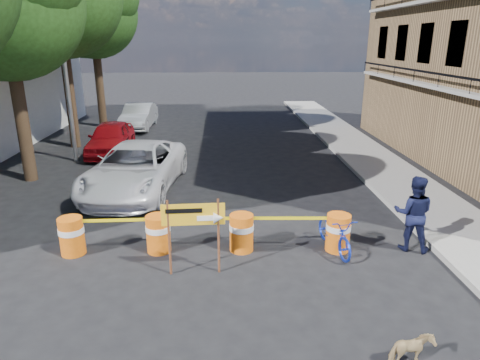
{
  "coord_description": "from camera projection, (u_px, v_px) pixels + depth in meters",
  "views": [
    {
      "loc": [
        0.04,
        -7.89,
        4.78
      ],
      "look_at": [
        0.51,
        2.69,
        1.3
      ],
      "focal_mm": 32.0,
      "sensor_mm": 36.0,
      "label": 1
    }
  ],
  "objects": [
    {
      "name": "ground",
      "position": [
        222.0,
        279.0,
        8.97
      ],
      "size": [
        120.0,
        120.0,
        0.0
      ],
      "primitive_type": "plane",
      "color": "black",
      "rests_on": "ground"
    },
    {
      "name": "sidewalk_east",
      "position": [
        399.0,
        182.0,
        14.9
      ],
      "size": [
        2.4,
        40.0,
        0.15
      ],
      "primitive_type": "cube",
      "color": "gray",
      "rests_on": "ground"
    },
    {
      "name": "tree_far",
      "position": [
        93.0,
        12.0,
        22.89
      ],
      "size": [
        5.04,
        4.8,
        8.84
      ],
      "color": "#332316",
      "rests_on": "ground"
    },
    {
      "name": "streetlamp",
      "position": [
        65.0,
        51.0,
        16.38
      ],
      "size": [
        1.25,
        0.18,
        8.0
      ],
      "color": "gray",
      "rests_on": "ground"
    },
    {
      "name": "barrel_far_left",
      "position": [
        72.0,
        235.0,
        9.9
      ],
      "size": [
        0.58,
        0.58,
        0.9
      ],
      "color": "orange",
      "rests_on": "ground"
    },
    {
      "name": "barrel_mid_left",
      "position": [
        158.0,
        233.0,
        10.02
      ],
      "size": [
        0.58,
        0.58,
        0.9
      ],
      "color": "orange",
      "rests_on": "ground"
    },
    {
      "name": "barrel_mid_right",
      "position": [
        241.0,
        232.0,
        10.07
      ],
      "size": [
        0.58,
        0.58,
        0.9
      ],
      "color": "orange",
      "rests_on": "ground"
    },
    {
      "name": "barrel_far_right",
      "position": [
        338.0,
        232.0,
        10.07
      ],
      "size": [
        0.58,
        0.58,
        0.9
      ],
      "color": "orange",
      "rests_on": "ground"
    },
    {
      "name": "detour_sign",
      "position": [
        201.0,
        220.0,
        8.83
      ],
      "size": [
        1.31,
        0.25,
        1.69
      ],
      "rotation": [
        0.0,
        0.0,
        0.04
      ],
      "color": "#592D19",
      "rests_on": "ground"
    },
    {
      "name": "pedestrian",
      "position": [
        413.0,
        213.0,
        9.99
      ],
      "size": [
        1.08,
        0.97,
        1.83
      ],
      "primitive_type": "imported",
      "rotation": [
        0.0,
        0.0,
        2.77
      ],
      "color": "black",
      "rests_on": "ground"
    },
    {
      "name": "bicycle",
      "position": [
        336.0,
        216.0,
        9.95
      ],
      "size": [
        0.76,
        1.0,
        1.74
      ],
      "primitive_type": "imported",
      "rotation": [
        0.0,
        0.0,
        0.18
      ],
      "color": "#162EB9",
      "rests_on": "ground"
    },
    {
      "name": "dog",
      "position": [
        411.0,
        351.0,
        6.49
      ],
      "size": [
        0.72,
        0.46,
        0.57
      ],
      "primitive_type": "imported",
      "rotation": [
        0.0,
        0.0,
        1.82
      ],
      "color": "tan",
      "rests_on": "ground"
    },
    {
      "name": "suv_white",
      "position": [
        135.0,
        168.0,
        13.99
      ],
      "size": [
        3.12,
        5.77,
        1.54
      ],
      "primitive_type": "imported",
      "rotation": [
        0.0,
        0.0,
        -0.11
      ],
      "color": "white",
      "rests_on": "ground"
    },
    {
      "name": "sedan_red",
      "position": [
        111.0,
        138.0,
        18.66
      ],
      "size": [
        1.76,
        4.14,
        1.4
      ],
      "primitive_type": "imported",
      "rotation": [
        0.0,
        0.0,
        0.03
      ],
      "color": "maroon",
      "rests_on": "ground"
    },
    {
      "name": "sedan_silver",
      "position": [
        139.0,
        116.0,
        24.06
      ],
      "size": [
        1.58,
        4.24,
        1.39
      ],
      "primitive_type": "imported",
      "rotation": [
        0.0,
        0.0,
        -0.03
      ],
      "color": "silver",
      "rests_on": "ground"
    }
  ]
}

